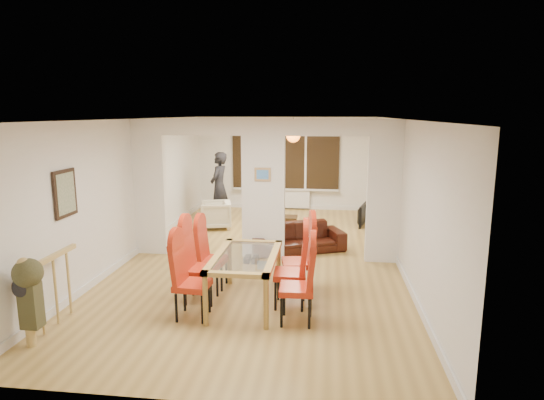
% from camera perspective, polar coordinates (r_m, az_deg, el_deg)
% --- Properties ---
extents(floor, '(5.00, 9.00, 0.01)m').
position_cam_1_polar(floor, '(8.78, -1.05, -7.10)').
color(floor, '#AB8845').
rests_on(floor, ground).
extents(room_walls, '(5.00, 9.00, 2.60)m').
position_cam_1_polar(room_walls, '(8.47, -1.09, 1.30)').
color(room_walls, silver).
rests_on(room_walls, floor).
extents(divider_wall, '(5.00, 0.18, 2.60)m').
position_cam_1_polar(divider_wall, '(8.47, -1.09, 1.30)').
color(divider_wall, white).
rests_on(divider_wall, floor).
extents(bay_window_blinds, '(3.00, 0.08, 1.80)m').
position_cam_1_polar(bay_window_blinds, '(12.82, 1.69, 5.46)').
color(bay_window_blinds, black).
rests_on(bay_window_blinds, room_walls).
extents(radiator, '(1.40, 0.08, 0.50)m').
position_cam_1_polar(radiator, '(12.95, 1.65, 0.15)').
color(radiator, white).
rests_on(radiator, floor).
extents(pendant_light, '(0.36, 0.36, 0.36)m').
position_cam_1_polar(pendant_light, '(11.61, 2.67, 8.11)').
color(pendant_light, orange).
rests_on(pendant_light, room_walls).
extents(stair_newel, '(0.40, 1.20, 1.10)m').
position_cam_1_polar(stair_newel, '(6.48, -25.80, -9.70)').
color(stair_newel, tan).
rests_on(stair_newel, floor).
extents(wall_poster, '(0.04, 0.52, 0.67)m').
position_cam_1_polar(wall_poster, '(6.99, -24.53, 0.77)').
color(wall_poster, gray).
rests_on(wall_poster, room_walls).
extents(pillar_photo, '(0.30, 0.03, 0.25)m').
position_cam_1_polar(pillar_photo, '(8.32, -1.19, 3.22)').
color(pillar_photo, '#4C8CD8').
rests_on(pillar_photo, divider_wall).
extents(dining_table, '(0.89, 1.57, 0.74)m').
position_cam_1_polar(dining_table, '(6.59, -3.32, -9.92)').
color(dining_table, '#A6823D').
rests_on(dining_table, floor).
extents(dining_chair_la, '(0.46, 0.46, 1.08)m').
position_cam_1_polar(dining_chair_la, '(6.21, -9.96, -9.74)').
color(dining_chair_la, '#AF2711').
rests_on(dining_chair_la, floor).
extents(dining_chair_lb, '(0.48, 0.48, 1.13)m').
position_cam_1_polar(dining_chair_lb, '(6.69, -8.91, -7.91)').
color(dining_chair_lb, '#AF2711').
rests_on(dining_chair_lb, floor).
extents(dining_chair_lc, '(0.45, 0.45, 1.04)m').
position_cam_1_polar(dining_chair_lc, '(7.21, -7.40, -6.90)').
color(dining_chair_lc, '#AF2711').
rests_on(dining_chair_lc, floor).
extents(dining_chair_ra, '(0.45, 0.45, 1.09)m').
position_cam_1_polar(dining_chair_ra, '(5.99, 3.10, -10.31)').
color(dining_chair_ra, '#AF2711').
rests_on(dining_chair_ra, floor).
extents(dining_chair_rb, '(0.47, 0.47, 1.12)m').
position_cam_1_polar(dining_chair_rb, '(6.46, 2.28, -8.52)').
color(dining_chair_rb, '#AF2711').
rests_on(dining_chair_rb, floor).
extents(dining_chair_rc, '(0.52, 0.52, 1.13)m').
position_cam_1_polar(dining_chair_rc, '(6.92, 3.22, -7.19)').
color(dining_chair_rc, '#AF2711').
rests_on(dining_chair_rc, floor).
extents(sofa, '(2.02, 1.39, 0.55)m').
position_cam_1_polar(sofa, '(9.06, 3.07, -4.72)').
color(sofa, black).
rests_on(sofa, floor).
extents(armchair, '(0.85, 0.86, 0.65)m').
position_cam_1_polar(armchair, '(10.90, -7.07, -1.84)').
color(armchair, beige).
rests_on(armchair, floor).
extents(person, '(0.70, 0.52, 1.75)m').
position_cam_1_polar(person, '(11.58, -6.65, 1.69)').
color(person, black).
rests_on(person, floor).
extents(television, '(0.91, 0.34, 0.52)m').
position_cam_1_polar(television, '(11.36, 10.92, -1.76)').
color(television, black).
rests_on(television, floor).
extents(coffee_table, '(0.99, 0.70, 0.21)m').
position_cam_1_polar(coffee_table, '(11.21, 0.86, -2.57)').
color(coffee_table, '#302010').
rests_on(coffee_table, floor).
extents(bottle, '(0.06, 0.06, 0.26)m').
position_cam_1_polar(bottle, '(11.19, 0.10, -1.37)').
color(bottle, '#143F19').
rests_on(bottle, coffee_table).
extents(bowl, '(0.23, 0.23, 0.06)m').
position_cam_1_polar(bowl, '(11.22, -0.33, -1.86)').
color(bowl, '#302010').
rests_on(bowl, coffee_table).
extents(shoes, '(0.25, 0.27, 0.10)m').
position_cam_1_polar(shoes, '(8.43, -2.61, -7.49)').
color(shoes, black).
rests_on(shoes, floor).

